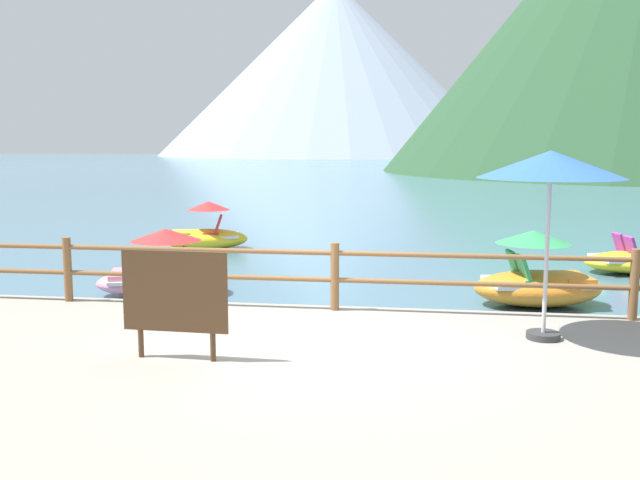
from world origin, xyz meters
name	(u,v)px	position (x,y,z in m)	size (l,w,h in m)	color
ground_plane	(405,182)	(0.00, 40.00, 0.00)	(200.00, 200.00, 0.00)	#477084
promenade_dock	(283,430)	(0.00, -2.20, 0.20)	(28.00, 8.00, 0.40)	gray
dock_railing	(335,269)	(0.00, 1.55, 0.98)	(23.92, 0.12, 0.95)	brown
sign_board	(175,293)	(-1.42, -0.95, 1.13)	(1.18, 0.10, 1.19)	silver
beach_umbrella	(551,167)	(2.65, 0.45, 2.45)	(1.70, 1.70, 2.24)	#B2B2B7
pedal_boat_0	(161,273)	(-3.44, 3.91, 0.40)	(2.55, 1.96, 1.20)	pink
pedal_boat_1	(537,279)	(3.13, 4.01, 0.44)	(2.34, 1.67, 1.28)	orange
pedal_boat_3	(205,234)	(-4.29, 9.27, 0.40)	(2.39, 1.65, 1.23)	yellow
distant_peak	(335,69)	(-16.23, 132.30, 16.61)	(68.40, 68.40, 33.22)	#93A3B7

